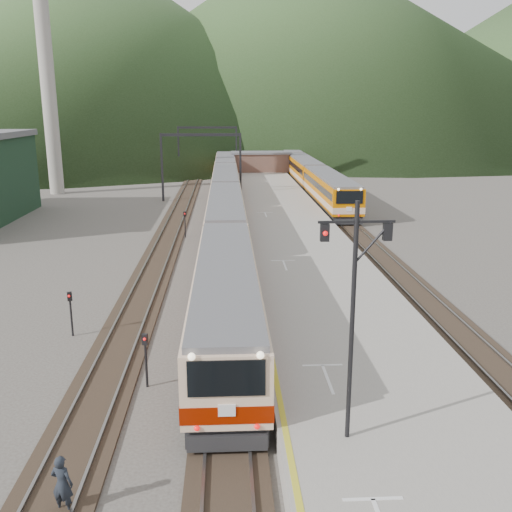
{
  "coord_description": "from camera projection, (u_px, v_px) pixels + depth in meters",
  "views": [
    {
      "loc": [
        0.07,
        -13.43,
        10.93
      ],
      "look_at": [
        1.86,
        20.66,
        2.0
      ],
      "focal_mm": 40.0,
      "sensor_mm": 36.0,
      "label": 1
    }
  ],
  "objects": [
    {
      "name": "second_train",
      "position": [
        304.0,
        169.0,
        83.37
      ],
      "size": [
        3.06,
        62.8,
        3.74
      ],
      "color": "#C66700",
      "rests_on": "track_second"
    },
    {
      "name": "platform",
      "position": [
        287.0,
        224.0,
        52.6
      ],
      "size": [
        8.0,
        100.0,
        1.0
      ],
      "primitive_type": "cube",
      "color": "gray",
      "rests_on": "ground"
    },
    {
      "name": "hill_a",
      "position": [
        104.0,
        48.0,
        189.69
      ],
      "size": [
        180.0,
        180.0,
        60.0
      ],
      "primitive_type": "cone",
      "color": "#2C471F",
      "rests_on": "ground"
    },
    {
      "name": "hill_b",
      "position": [
        298.0,
        39.0,
        229.98
      ],
      "size": [
        220.0,
        220.0,
        75.0
      ],
      "primitive_type": "cone",
      "color": "#2C471F",
      "rests_on": "ground"
    },
    {
      "name": "signal_mast",
      "position": [
        353.0,
        300.0,
        16.6
      ],
      "size": [
        2.2,
        0.2,
        7.41
      ],
      "color": "black",
      "rests_on": "platform"
    },
    {
      "name": "short_signal_b",
      "position": [
        185.0,
        221.0,
        49.02
      ],
      "size": [
        0.26,
        0.23,
        2.27
      ],
      "color": "black",
      "rests_on": "ground"
    },
    {
      "name": "track_main",
      "position": [
        226.0,
        225.0,
        54.36
      ],
      "size": [
        2.6,
        200.0,
        0.23
      ],
      "color": "black",
      "rests_on": "ground"
    },
    {
      "name": "station_shed",
      "position": [
        261.0,
        161.0,
        90.73
      ],
      "size": [
        9.4,
        4.4,
        3.1
      ],
      "color": "brown",
      "rests_on": "platform"
    },
    {
      "name": "main_train",
      "position": [
        226.0,
        199.0,
        56.92
      ],
      "size": [
        2.96,
        81.03,
        3.61
      ],
      "color": "beige",
      "rests_on": "track_main"
    },
    {
      "name": "short_signal_a",
      "position": [
        146.0,
        353.0,
        22.63
      ],
      "size": [
        0.25,
        0.21,
        2.27
      ],
      "color": "black",
      "rests_on": "ground"
    },
    {
      "name": "gantry_near",
      "position": [
        201.0,
        154.0,
        67.31
      ],
      "size": [
        9.55,
        0.25,
        8.0
      ],
      "color": "black",
      "rests_on": "ground"
    },
    {
      "name": "hill_c",
      "position": [
        512.0,
        69.0,
        217.87
      ],
      "size": [
        160.0,
        160.0,
        50.0
      ],
      "primitive_type": "cone",
      "color": "#2C471F",
      "rests_on": "ground"
    },
    {
      "name": "short_signal_c",
      "position": [
        71.0,
        308.0,
        27.74
      ],
      "size": [
        0.26,
        0.23,
        2.27
      ],
      "color": "black",
      "rests_on": "ground"
    },
    {
      "name": "gantry_far",
      "position": [
        207.0,
        142.0,
        91.47
      ],
      "size": [
        9.55,
        0.25,
        8.0
      ],
      "color": "black",
      "rests_on": "ground"
    },
    {
      "name": "worker",
      "position": [
        62.0,
        484.0,
        15.7
      ],
      "size": [
        0.72,
        0.56,
        1.74
      ],
      "primitive_type": "imported",
      "rotation": [
        0.0,
        0.0,
        2.88
      ],
      "color": "black",
      "rests_on": "ground"
    },
    {
      "name": "track_far",
      "position": [
        173.0,
        225.0,
        54.11
      ],
      "size": [
        2.6,
        200.0,
        0.23
      ],
      "color": "black",
      "rests_on": "ground"
    },
    {
      "name": "track_second",
      "position": [
        345.0,
        223.0,
        54.94
      ],
      "size": [
        2.6,
        200.0,
        0.23
      ],
      "color": "black",
      "rests_on": "ground"
    },
    {
      "name": "smokestack",
      "position": [
        47.0,
        73.0,
        70.72
      ],
      "size": [
        1.8,
        1.8,
        30.0
      ],
      "primitive_type": "cylinder",
      "color": "#9E998E",
      "rests_on": "ground"
    }
  ]
}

